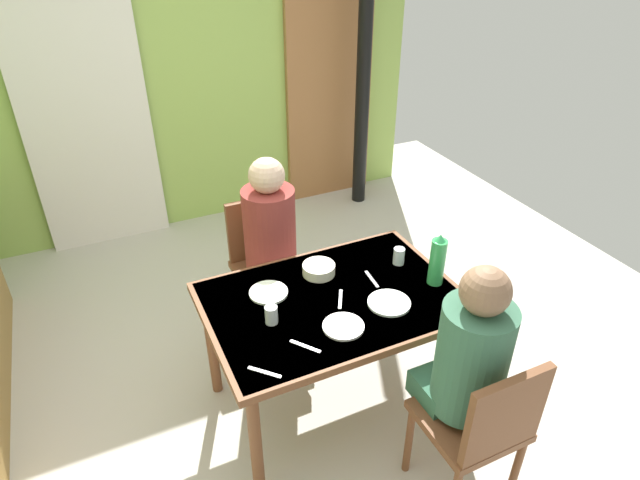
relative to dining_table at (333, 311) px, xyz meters
name	(u,v)px	position (x,y,z in m)	size (l,w,h in m)	color
ground_plane	(277,390)	(-0.25, 0.20, -0.65)	(5.78, 5.78, 0.00)	beige
wall_back	(162,62)	(-0.25, 2.43, 0.70)	(4.21, 0.10, 2.69)	#9DC159
door_wooden	(329,88)	(1.12, 2.35, 0.35)	(0.80, 0.05, 2.00)	#9D663A
stove_pipe_column	(364,51)	(1.31, 2.08, 0.70)	(0.12, 0.12, 2.69)	black
curtain_panel	(83,105)	(-0.86, 2.33, 0.48)	(0.90, 0.03, 2.26)	white
dining_table	(333,311)	(0.00, 0.00, 0.00)	(1.24, 0.85, 0.73)	brown
chair_near_diner	(481,425)	(0.31, -0.78, -0.15)	(0.40, 0.40, 0.87)	brown
chair_far_diner	(265,260)	(-0.08, 0.78, -0.15)	(0.40, 0.40, 0.87)	brown
person_near_diner	(470,355)	(0.31, -0.64, 0.13)	(0.30, 0.37, 0.77)	#306147
person_far_diner	(271,231)	(-0.08, 0.64, 0.13)	(0.30, 0.37, 0.77)	maroon
water_bottle_green_near	(437,261)	(0.53, -0.10, 0.21)	(0.08, 0.08, 0.28)	green
serving_bowl_center	(319,269)	(0.02, 0.22, 0.11)	(0.17, 0.17, 0.06)	#EEE6C7
dinner_plate_near_left	(343,326)	(-0.05, -0.21, 0.08)	(0.19, 0.19, 0.01)	white
dinner_plate_near_right	(389,303)	(0.22, -0.15, 0.08)	(0.21, 0.21, 0.01)	white
dinner_plate_far_center	(269,292)	(-0.27, 0.17, 0.08)	(0.19, 0.19, 0.01)	white
drinking_glass_by_near_diner	(271,315)	(-0.34, -0.04, 0.12)	(0.06, 0.06, 0.09)	silver
drinking_glass_by_far_diner	(399,256)	(0.45, 0.12, 0.12)	(0.06, 0.06, 0.09)	silver
cutlery_knife_near	(340,299)	(0.03, -0.02, 0.08)	(0.15, 0.02, 0.00)	silver
cutlery_fork_near	(305,346)	(-0.26, -0.25, 0.08)	(0.15, 0.02, 0.00)	silver
cutlery_knife_far	(372,279)	(0.25, 0.05, 0.08)	(0.15, 0.02, 0.00)	silver
cutlery_fork_far	(265,372)	(-0.47, -0.32, 0.08)	(0.15, 0.02, 0.00)	silver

